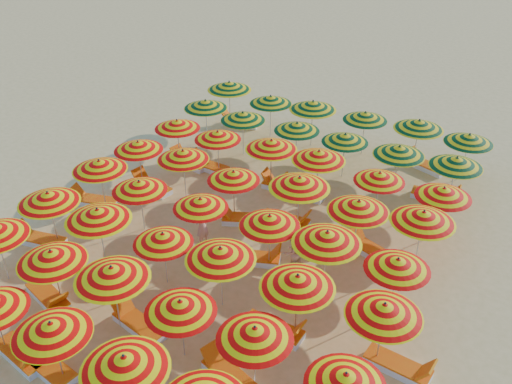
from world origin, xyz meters
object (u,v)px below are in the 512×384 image
beachgoer_a (202,226)px  umbrella_40 (399,151)px  umbrella_25 (183,155)px  beachgoer_b (293,251)px  umbrella_19 (139,186)px  umbrella_22 (327,238)px  umbrella_3 (124,363)px  umbrella_41 (456,162)px  umbrella_17 (384,310)px  umbrella_39 (345,138)px  umbrella_9 (180,306)px  lounger_5 (40,240)px  umbrella_8 (112,273)px  umbrella_27 (300,182)px  umbrella_47 (469,139)px  umbrella_28 (359,206)px  lounger_18 (436,196)px  umbrella_2 (51,329)px  umbrella_7 (51,256)px  umbrella_43 (271,100)px  lounger_7 (399,367)px  lounger_16 (283,186)px  umbrella_24 (138,146)px  lounger_17 (302,192)px  lounger_4 (230,376)px  umbrella_23 (398,264)px  umbrella_46 (419,125)px  umbrella_11 (346,379)px  umbrella_37 (243,116)px  lounger_19 (240,122)px  umbrella_36 (206,104)px  lounger_11 (245,219)px  umbrella_26 (233,176)px  umbrella_44 (313,106)px  lounger_8 (94,201)px  lounger_12 (287,220)px  umbrella_42 (229,86)px  umbrella_15 (220,254)px  umbrella_10 (255,333)px  lounger_10 (152,186)px  umbrella_18 (99,165)px  umbrella_35 (444,192)px  umbrella_34 (380,177)px  umbrella_32 (271,145)px  umbrella_16 (298,281)px  lounger_20 (425,165)px  lounger_15 (208,166)px  lounger_0 (22,355)px  umbrella_31 (218,135)px  lounger_1 (47,366)px  umbrella_13 (98,215)px  umbrella_21 (270,221)px  umbrella_29 (423,217)px  lounger_9 (255,258)px

beachgoer_a → umbrella_40: bearing=154.5°
umbrella_25 → beachgoer_b: (5.48, -2.03, -1.04)m
umbrella_19 → umbrella_22: (6.73, 0.10, 0.16)m
umbrella_3 → umbrella_41: umbrella_3 is taller
umbrella_17 → umbrella_39: size_ratio=1.04×
umbrella_9 → lounger_5: size_ratio=1.12×
umbrella_8 → umbrella_27: 7.00m
umbrella_39 → umbrella_47: size_ratio=1.13×
umbrella_9 → beachgoer_b: 4.72m
umbrella_28 → lounger_18: (1.53, 4.70, -1.70)m
umbrella_2 → umbrella_3: 2.25m
umbrella_7 → umbrella_43: size_ratio=0.84×
lounger_7 → lounger_16: bearing=140.8°
umbrella_24 → lounger_17: 6.48m
lounger_7 → lounger_18: (-1.24, 8.79, 0.00)m
lounger_5 → lounger_4: bearing=157.2°
umbrella_23 → umbrella_46: (-1.87, 8.96, 0.17)m
umbrella_7 → umbrella_11: (8.60, 0.06, -0.13)m
umbrella_37 → umbrella_39: umbrella_37 is taller
umbrella_24 → lounger_19: size_ratio=1.20×
umbrella_27 → umbrella_47: 7.75m
umbrella_36 → lounger_11: size_ratio=1.38×
umbrella_26 → umbrella_46: (4.56, 6.95, 0.16)m
umbrella_23 → umbrella_44: (-6.40, 8.65, 0.19)m
lounger_8 → lounger_11: same height
beachgoer_b → lounger_12: bearing=-127.7°
umbrella_42 → lounger_11: bearing=-55.3°
umbrella_15 → beachgoer_a: size_ratio=1.44×
umbrella_47 → lounger_7: umbrella_47 is taller
umbrella_10 → umbrella_19: umbrella_19 is taller
umbrella_28 → umbrella_37: bearing=146.8°
lounger_10 → umbrella_18: bearing=82.8°
umbrella_36 → umbrella_35: bearing=-12.4°
umbrella_34 → beachgoer_b: umbrella_34 is taller
umbrella_32 → umbrella_34: (4.28, -0.07, -0.18)m
umbrella_2 → umbrella_42: 15.92m
umbrella_16 → beachgoer_a: 5.15m
umbrella_25 → umbrella_26: size_ratio=1.04×
umbrella_44 → lounger_20: 5.34m
umbrella_36 → lounger_15: (1.48, -2.20, -1.64)m
umbrella_2 → umbrella_9: 3.05m
umbrella_11 → umbrella_19: bearing=154.9°
umbrella_2 → lounger_0: umbrella_2 is taller
umbrella_11 → lounger_0: size_ratio=1.18×
umbrella_11 → umbrella_31: umbrella_31 is taller
umbrella_26 → lounger_1: (-0.56, -8.36, -1.57)m
umbrella_13 → beachgoer_a: size_ratio=1.61×
umbrella_21 → umbrella_35: (4.23, 4.26, -0.02)m
umbrella_29 → lounger_5: bearing=-156.6°
lounger_9 → lounger_12: bearing=71.6°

